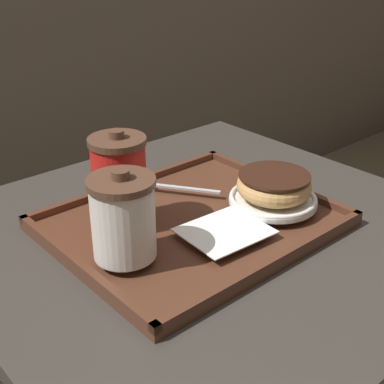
{
  "coord_description": "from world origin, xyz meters",
  "views": [
    {
      "loc": [
        -0.52,
        -0.56,
        1.17
      ],
      "look_at": [
        -0.02,
        0.01,
        0.79
      ],
      "focal_mm": 50.0,
      "sensor_mm": 36.0,
      "label": 1
    }
  ],
  "objects": [
    {
      "name": "plate_with_chocolate_donut",
      "position": [
        0.11,
        -0.05,
        0.76
      ],
      "size": [
        0.15,
        0.15,
        0.01
      ],
      "color": "white",
      "rests_on": "serving_tray"
    },
    {
      "name": "coffee_cup_front",
      "position": [
        -0.17,
        -0.01,
        0.81
      ],
      "size": [
        0.09,
        0.09,
        0.13
      ],
      "color": "white",
      "rests_on": "serving_tray"
    },
    {
      "name": "serving_tray",
      "position": [
        -0.02,
        0.01,
        0.73
      ],
      "size": [
        0.43,
        0.36,
        0.02
      ],
      "color": "#512D1E",
      "rests_on": "cafe_table"
    },
    {
      "name": "donut_chocolate_glazed",
      "position": [
        0.11,
        -0.05,
        0.78
      ],
      "size": [
        0.12,
        0.12,
        0.04
      ],
      "color": "tan",
      "rests_on": "plate_with_chocolate_donut"
    },
    {
      "name": "spoon",
      "position": [
        -0.0,
        0.14,
        0.75
      ],
      "size": [
        0.1,
        0.14,
        0.01
      ],
      "rotation": [
        0.0,
        0.0,
        2.17
      ],
      "color": "silver",
      "rests_on": "serving_tray"
    },
    {
      "name": "napkin_paper",
      "position": [
        -0.02,
        -0.06,
        0.75
      ],
      "size": [
        0.13,
        0.12,
        0.0
      ],
      "rotation": [
        0.0,
        0.0,
        -0.06
      ],
      "color": "white",
      "rests_on": "serving_tray"
    },
    {
      "name": "cafe_table",
      "position": [
        0.0,
        0.0,
        0.54
      ],
      "size": [
        0.78,
        0.75,
        0.73
      ],
      "color": "#38332D",
      "rests_on": "ground_plane"
    },
    {
      "name": "coffee_cup_rear",
      "position": [
        -0.12,
        0.08,
        0.82
      ],
      "size": [
        0.09,
        0.09,
        0.15
      ],
      "color": "red",
      "rests_on": "serving_tray"
    }
  ]
}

